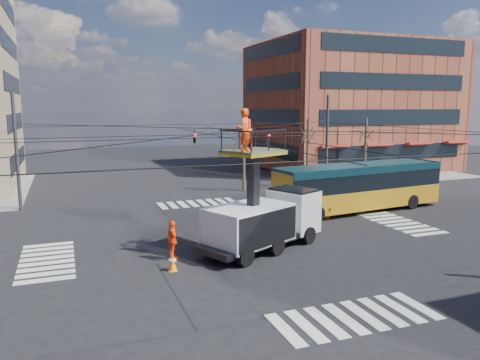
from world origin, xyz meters
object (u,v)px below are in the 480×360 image
city_bus (359,186)px  traffic_cone (173,262)px  flagger (327,203)px  utility_truck (264,205)px  worker_ground (172,240)px

city_bus → traffic_cone: size_ratio=16.89×
city_bus → flagger: (-3.23, -1.19, -0.73)m
city_bus → traffic_cone: 16.17m
traffic_cone → flagger: flagger is taller
utility_truck → flagger: size_ratio=3.67×
utility_truck → traffic_cone: bearing=172.3°
traffic_cone → worker_ground: worker_ground is taller
worker_ground → flagger: flagger is taller
traffic_cone → worker_ground: size_ratio=0.41×
traffic_cone → flagger: bearing=27.7°
utility_truck → city_bus: size_ratio=0.57×
city_bus → traffic_cone: (-14.47, -7.09, -1.35)m
traffic_cone → worker_ground: 1.65m
utility_truck → flagger: utility_truck is taller
flagger → traffic_cone: bearing=-59.1°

